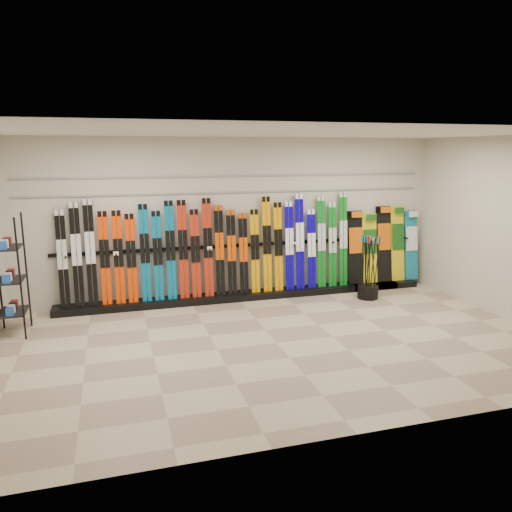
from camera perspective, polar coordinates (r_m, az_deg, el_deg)
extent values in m
plane|color=gray|center=(7.42, 2.39, -9.90)|extent=(8.00, 8.00, 0.00)
plane|color=beige|center=(9.37, -2.43, 4.24)|extent=(8.00, 0.00, 8.00)
plane|color=beige|center=(9.09, 27.14, 2.69)|extent=(0.00, 5.00, 5.00)
plane|color=silver|center=(6.88, 2.61, 13.95)|extent=(8.00, 8.00, 0.00)
cube|color=black|center=(9.52, -0.72, -4.50)|extent=(8.00, 0.40, 0.12)
cube|color=black|center=(9.05, -21.25, -0.35)|extent=(0.17, 0.18, 1.67)
cube|color=black|center=(9.02, -19.80, 0.11)|extent=(0.17, 0.19, 1.79)
cube|color=black|center=(9.01, -18.39, 0.33)|extent=(0.17, 0.19, 1.84)
cube|color=#E83700|center=(9.01, -16.90, -0.25)|extent=(0.17, 0.17, 1.63)
cube|color=#E83700|center=(9.01, -15.43, -0.15)|extent=(0.17, 0.17, 1.63)
cube|color=#E83700|center=(9.02, -14.06, -0.27)|extent=(0.17, 0.17, 1.57)
cube|color=#046086|center=(9.02, -12.57, 0.33)|extent=(0.17, 0.18, 1.73)
cube|color=#046086|center=(9.04, -11.16, 0.00)|extent=(0.17, 0.17, 1.60)
cube|color=#046086|center=(9.05, -9.75, 0.64)|extent=(0.17, 0.19, 1.77)
cube|color=#AF240E|center=(9.08, -8.33, 0.73)|extent=(0.17, 0.19, 1.78)
cube|color=#AF240E|center=(9.12, -6.93, 0.27)|extent=(0.17, 0.17, 1.61)
cube|color=#AF240E|center=(9.15, -5.52, 0.96)|extent=(0.17, 0.19, 1.80)
cube|color=black|center=(9.20, -4.19, 0.61)|extent=(0.17, 0.17, 1.66)
cube|color=black|center=(9.25, -2.81, 0.41)|extent=(0.17, 0.17, 1.57)
cube|color=black|center=(9.31, -1.44, 0.29)|extent=(0.17, 0.16, 1.51)
cube|color=#E19700|center=(9.37, -0.12, 0.55)|extent=(0.17, 0.17, 1.57)
cube|color=#E19700|center=(9.42, 1.26, 1.33)|extent=(0.17, 0.19, 1.80)
cube|color=#E19700|center=(9.50, 2.57, 1.06)|extent=(0.17, 0.18, 1.68)
cube|color=#0A009C|center=(9.57, 3.83, 1.16)|extent=(0.17, 0.18, 1.70)
cube|color=#0A009C|center=(9.64, 5.02, 1.64)|extent=(0.17, 0.19, 1.83)
cube|color=#0A009C|center=(9.74, 6.35, 0.82)|extent=(0.17, 0.16, 1.53)
cube|color=#0D7019|center=(9.81, 7.49, 1.62)|extent=(0.17, 0.19, 1.79)
cube|color=#0D7019|center=(9.91, 8.72, 1.31)|extent=(0.17, 0.17, 1.65)
cube|color=#0D7019|center=(10.01, 9.93, 1.91)|extent=(0.17, 0.19, 1.84)
cube|color=black|center=(10.20, 11.29, 0.96)|extent=(0.33, 0.23, 1.46)
cube|color=gold|center=(10.35, 12.86, 0.85)|extent=(0.32, 0.22, 1.39)
cube|color=black|center=(10.51, 14.38, 1.33)|extent=(0.33, 0.24, 1.53)
cube|color=gold|center=(10.67, 15.86, 1.34)|extent=(0.29, 0.23, 1.51)
cube|color=#14728C|center=(10.85, 17.30, 1.19)|extent=(0.29, 0.22, 1.42)
cube|color=black|center=(8.36, -26.40, -2.04)|extent=(0.40, 0.60, 1.83)
cylinder|color=black|center=(9.74, 12.65, -4.01)|extent=(0.39, 0.39, 0.25)
cylinder|color=black|center=(9.57, 13.28, -1.33)|extent=(0.13, 0.10, 1.18)
cylinder|color=black|center=(9.67, 12.83, -1.16)|extent=(0.11, 0.10, 1.18)
cylinder|color=black|center=(9.65, 11.91, -1.15)|extent=(0.10, 0.09, 1.18)
cylinder|color=black|center=(9.63, 12.64, -1.22)|extent=(0.09, 0.12, 1.18)
cylinder|color=black|center=(9.53, 12.69, -1.35)|extent=(0.02, 0.15, 1.17)
cylinder|color=black|center=(9.58, 12.82, -1.29)|extent=(0.04, 0.09, 1.18)
cylinder|color=black|center=(9.59, 12.42, -1.26)|extent=(0.09, 0.04, 1.18)
cylinder|color=black|center=(9.60, 12.17, -1.23)|extent=(0.07, 0.16, 1.17)
cylinder|color=black|center=(9.74, 12.46, -1.06)|extent=(0.03, 0.02, 1.18)
cylinder|color=black|center=(9.62, 12.39, -1.22)|extent=(0.03, 0.13, 1.18)
cylinder|color=black|center=(9.57, 13.60, -1.34)|extent=(0.15, 0.10, 1.17)
cylinder|color=black|center=(9.56, 13.17, -1.34)|extent=(0.03, 0.12, 1.18)
cube|color=gray|center=(9.29, -2.43, 7.28)|extent=(7.60, 0.02, 0.03)
cube|color=gray|center=(9.27, -2.45, 9.13)|extent=(7.60, 0.02, 0.03)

